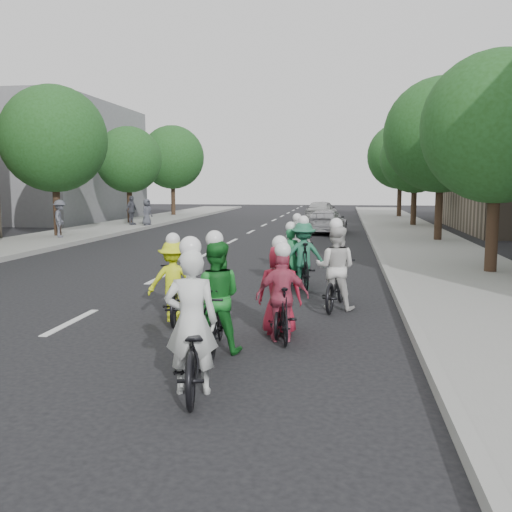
% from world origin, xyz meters
% --- Properties ---
extents(ground, '(120.00, 120.00, 0.00)m').
position_xyz_m(ground, '(0.00, 0.00, 0.00)').
color(ground, black).
rests_on(ground, ground).
extents(curb_left, '(0.18, 80.00, 0.18)m').
position_xyz_m(curb_left, '(-6.05, 10.00, 0.09)').
color(curb_left, '#999993').
rests_on(curb_left, ground).
extents(sidewalk_right, '(4.00, 80.00, 0.15)m').
position_xyz_m(sidewalk_right, '(8.00, 10.00, 0.07)').
color(sidewalk_right, gray).
rests_on(sidewalk_right, ground).
extents(curb_right, '(0.18, 80.00, 0.18)m').
position_xyz_m(curb_right, '(6.05, 10.00, 0.09)').
color(curb_right, '#999993').
rests_on(curb_right, ground).
extents(bldg_sw, '(10.00, 14.00, 8.00)m').
position_xyz_m(bldg_sw, '(-16.00, 28.00, 4.00)').
color(bldg_sw, slate).
rests_on(bldg_sw, ground).
extents(tree_l_3, '(4.80, 4.80, 6.93)m').
position_xyz_m(tree_l_3, '(-8.20, 15.00, 4.52)').
color(tree_l_3, black).
rests_on(tree_l_3, ground).
extents(tree_l_4, '(4.00, 4.00, 5.97)m').
position_xyz_m(tree_l_4, '(-8.20, 24.00, 3.96)').
color(tree_l_4, black).
rests_on(tree_l_4, ground).
extents(tree_l_5, '(4.80, 4.80, 6.93)m').
position_xyz_m(tree_l_5, '(-8.20, 33.00, 4.52)').
color(tree_l_5, black).
rests_on(tree_l_5, ground).
extents(tree_r_0, '(4.00, 4.00, 5.97)m').
position_xyz_m(tree_r_0, '(8.80, 6.60, 3.96)').
color(tree_r_0, black).
rests_on(tree_r_0, ground).
extents(tree_r_1, '(4.80, 4.80, 6.93)m').
position_xyz_m(tree_r_1, '(8.80, 15.60, 4.52)').
color(tree_r_1, black).
rests_on(tree_r_1, ground).
extents(tree_r_2, '(4.00, 4.00, 5.97)m').
position_xyz_m(tree_r_2, '(8.80, 24.60, 3.96)').
color(tree_r_2, black).
rests_on(tree_r_2, ground).
extents(tree_r_3, '(4.80, 4.80, 6.93)m').
position_xyz_m(tree_r_3, '(8.80, 33.60, 4.52)').
color(tree_r_3, black).
rests_on(tree_r_3, ground).
extents(cyclist_0, '(1.03, 2.05, 1.89)m').
position_xyz_m(cyclist_0, '(3.10, -2.98, 0.61)').
color(cyclist_0, black).
rests_on(cyclist_0, ground).
extents(cyclist_1, '(0.88, 1.69, 1.82)m').
position_xyz_m(cyclist_1, '(3.00, -1.33, 0.69)').
color(cyclist_1, black).
rests_on(cyclist_1, ground).
extents(cyclist_2, '(1.04, 1.93, 1.62)m').
position_xyz_m(cyclist_2, '(1.81, 0.49, 0.59)').
color(cyclist_2, black).
rests_on(cyclist_2, ground).
extents(cyclist_3, '(0.90, 1.55, 1.60)m').
position_xyz_m(cyclist_3, '(3.92, -0.58, 0.58)').
color(cyclist_3, black).
rests_on(cyclist_3, ground).
extents(cyclist_4, '(0.74, 1.53, 1.66)m').
position_xyz_m(cyclist_4, '(3.83, -0.16, 0.57)').
color(cyclist_4, black).
rests_on(cyclist_4, ground).
extents(cyclist_5, '(0.65, 1.60, 1.59)m').
position_xyz_m(cyclist_5, '(3.59, 4.31, 0.56)').
color(cyclist_5, black).
rests_on(cyclist_5, ground).
extents(cyclist_6, '(0.93, 1.90, 1.83)m').
position_xyz_m(cyclist_6, '(4.71, 1.93, 0.65)').
color(cyclist_6, black).
rests_on(cyclist_6, ground).
extents(cyclist_7, '(1.13, 1.96, 1.76)m').
position_xyz_m(cyclist_7, '(3.91, 4.06, 0.68)').
color(cyclist_7, black).
rests_on(cyclist_7, ground).
extents(cyclist_8, '(0.94, 1.93, 1.67)m').
position_xyz_m(cyclist_8, '(3.54, 6.77, 0.58)').
color(cyclist_8, black).
rests_on(cyclist_8, ground).
extents(follow_car_lead, '(2.21, 4.28, 1.19)m').
position_xyz_m(follow_car_lead, '(3.96, 19.69, 0.59)').
color(follow_car_lead, '#B4B3B8').
rests_on(follow_car_lead, ground).
extents(follow_car_trail, '(2.32, 4.33, 1.40)m').
position_xyz_m(follow_car_trail, '(3.28, 30.24, 0.70)').
color(follow_car_trail, silver).
rests_on(follow_car_trail, ground).
extents(spectator_0, '(0.95, 1.22, 1.66)m').
position_xyz_m(spectator_0, '(-7.60, 14.13, 0.98)').
color(spectator_0, '#545662').
rests_on(spectator_0, sidewalk_left).
extents(spectator_1, '(0.60, 1.05, 1.68)m').
position_xyz_m(spectator_1, '(-7.34, 22.02, 0.99)').
color(spectator_1, '#4B4D58').
rests_on(spectator_1, sidewalk_left).
extents(spectator_2, '(0.68, 0.85, 1.51)m').
position_xyz_m(spectator_2, '(-6.30, 21.73, 0.91)').
color(spectator_2, '#454750').
rests_on(spectator_2, sidewalk_left).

